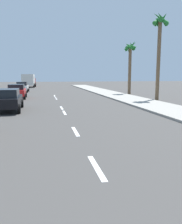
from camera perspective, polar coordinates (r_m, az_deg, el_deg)
ground_plane at (r=17.16m, az=-7.04°, el=0.56°), size 160.00×160.00×0.00m
sidewalk_strip at (r=21.07m, az=13.49°, el=2.14°), size 3.60×80.00×0.14m
lane_stripe_2 at (r=6.51m, az=1.37°, el=-13.56°), size 0.16×1.80×0.01m
lane_stripe_3 at (r=10.48m, az=-3.90°, el=-4.80°), size 0.16×1.80×0.01m
lane_stripe_4 at (r=15.77m, az=-6.61°, el=-0.16°), size 0.16×1.80×0.01m
lane_stripe_5 at (r=18.13m, az=-7.30°, el=1.02°), size 0.16×1.80×0.01m
lane_stripe_6 at (r=25.45m, az=-8.62°, el=3.28°), size 0.16×1.80×0.01m
lane_stripe_7 at (r=26.59m, az=-8.76°, el=3.52°), size 0.16×1.80×0.01m
lane_stripe_8 at (r=29.13m, az=-9.04°, el=3.99°), size 0.16×1.80×0.01m
parked_car_black at (r=17.53m, az=-20.20°, el=3.02°), size 2.13×4.52×1.57m
parked_car_red at (r=26.62m, az=-17.92°, el=5.00°), size 2.03×4.26×1.57m
parked_car_white at (r=36.88m, az=-16.67°, el=6.05°), size 1.86×3.91×1.57m
delivery_truck at (r=51.97m, az=-15.18°, el=7.61°), size 2.88×6.34×2.80m
palm_tree_far at (r=24.66m, az=16.66°, el=17.88°), size 1.84×1.56×8.62m
palm_tree_distant at (r=31.76m, az=9.68°, el=13.73°), size 1.78×1.73×7.09m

